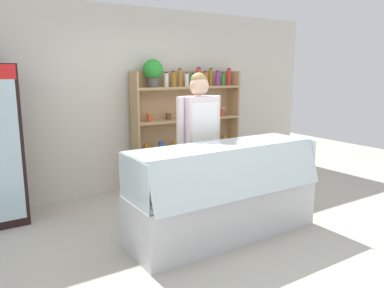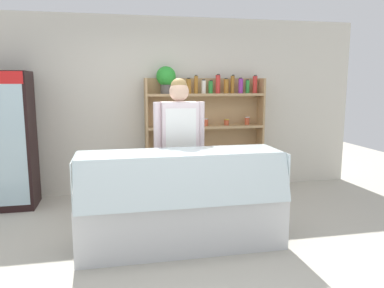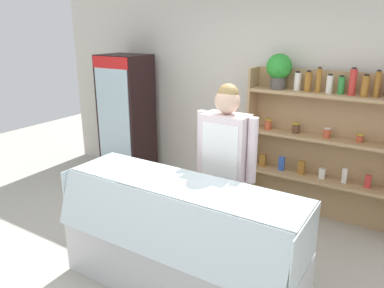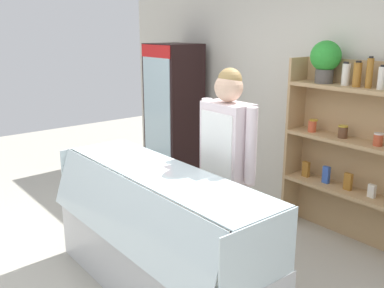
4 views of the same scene
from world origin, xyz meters
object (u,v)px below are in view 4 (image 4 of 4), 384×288
Objects in this scene: shelving_unit at (373,137)px; deli_display_case at (158,255)px; drinks_fridge at (174,113)px; shop_clerk at (227,155)px.

deli_display_case is (-0.65, -1.94, -0.79)m from shelving_unit.
deli_display_case is (2.08, -1.71, -0.62)m from drinks_fridge.
deli_display_case is 1.21× the size of shop_clerk.
shop_clerk is at bearing -26.17° from drinks_fridge.
shop_clerk is at bearing -112.95° from shelving_unit.
shelving_unit reaches higher than deli_display_case.
drinks_fridge reaches higher than shop_clerk.
shop_clerk is (2.18, -1.07, 0.12)m from drinks_fridge.
shelving_unit is 0.92× the size of deli_display_case.
drinks_fridge reaches higher than deli_display_case.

